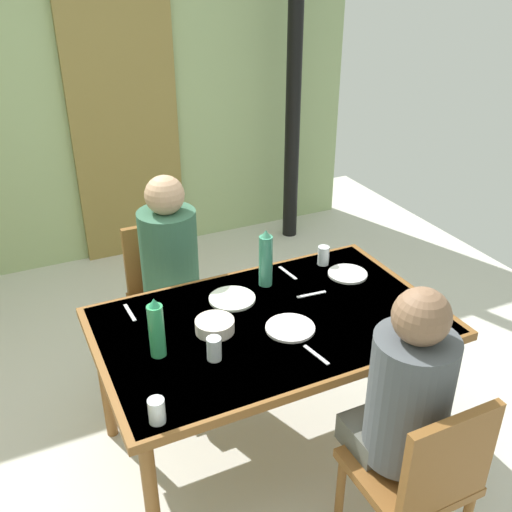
{
  "coord_description": "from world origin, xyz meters",
  "views": [
    {
      "loc": [
        -0.56,
        -2.1,
        2.2
      ],
      "look_at": [
        0.43,
        -0.04,
        0.99
      ],
      "focal_mm": 40.91,
      "sensor_mm": 36.0,
      "label": 1
    }
  ],
  "objects_px": {
    "dining_table": "(270,332)",
    "chair_far_diner": "(166,291)",
    "person_far_diner": "(170,257)",
    "person_near_diner": "(406,393)",
    "serving_bowl_center": "(215,326)",
    "chair_near_diner": "(421,476)",
    "water_bottle_green_far": "(156,329)",
    "water_bottle_green_near": "(266,259)"
  },
  "relations": [
    {
      "from": "dining_table",
      "to": "serving_bowl_center",
      "type": "distance_m",
      "value": 0.27
    },
    {
      "from": "dining_table",
      "to": "water_bottle_green_near",
      "type": "xyz_separation_m",
      "value": [
        0.12,
        0.29,
        0.2
      ]
    },
    {
      "from": "chair_far_diner",
      "to": "person_near_diner",
      "type": "height_order",
      "value": "person_near_diner"
    },
    {
      "from": "chair_far_diner",
      "to": "person_far_diner",
      "type": "height_order",
      "value": "person_far_diner"
    },
    {
      "from": "chair_far_diner",
      "to": "serving_bowl_center",
      "type": "relative_size",
      "value": 5.12
    },
    {
      "from": "chair_far_diner",
      "to": "person_near_diner",
      "type": "xyz_separation_m",
      "value": [
        0.44,
        -1.51,
        0.28
      ]
    },
    {
      "from": "person_near_diner",
      "to": "water_bottle_green_near",
      "type": "height_order",
      "value": "person_near_diner"
    },
    {
      "from": "chair_near_diner",
      "to": "chair_far_diner",
      "type": "relative_size",
      "value": 1.0
    },
    {
      "from": "chair_near_diner",
      "to": "water_bottle_green_far",
      "type": "distance_m",
      "value": 1.14
    },
    {
      "from": "water_bottle_green_near",
      "to": "chair_far_diner",
      "type": "bearing_deg",
      "value": 123.78
    },
    {
      "from": "dining_table",
      "to": "serving_bowl_center",
      "type": "bearing_deg",
      "value": 173.74
    },
    {
      "from": "dining_table",
      "to": "serving_bowl_center",
      "type": "height_order",
      "value": "serving_bowl_center"
    },
    {
      "from": "dining_table",
      "to": "water_bottle_green_far",
      "type": "xyz_separation_m",
      "value": [
        -0.52,
        -0.03,
        0.19
      ]
    },
    {
      "from": "water_bottle_green_far",
      "to": "serving_bowl_center",
      "type": "bearing_deg",
      "value": 11.38
    },
    {
      "from": "person_far_diner",
      "to": "water_bottle_green_far",
      "type": "distance_m",
      "value": 0.77
    },
    {
      "from": "water_bottle_green_far",
      "to": "chair_near_diner",
      "type": "bearing_deg",
      "value": -47.8
    },
    {
      "from": "dining_table",
      "to": "water_bottle_green_near",
      "type": "height_order",
      "value": "water_bottle_green_near"
    },
    {
      "from": "person_far_diner",
      "to": "person_near_diner",
      "type": "bearing_deg",
      "value": 107.75
    },
    {
      "from": "person_far_diner",
      "to": "serving_bowl_center",
      "type": "distance_m",
      "value": 0.66
    },
    {
      "from": "chair_far_diner",
      "to": "person_far_diner",
      "type": "bearing_deg",
      "value": 90.0
    },
    {
      "from": "dining_table",
      "to": "person_far_diner",
      "type": "distance_m",
      "value": 0.73
    },
    {
      "from": "chair_far_diner",
      "to": "chair_near_diner",
      "type": "bearing_deg",
      "value": 104.95
    },
    {
      "from": "person_far_diner",
      "to": "water_bottle_green_near",
      "type": "relative_size",
      "value": 2.62
    },
    {
      "from": "chair_far_diner",
      "to": "person_near_diner",
      "type": "distance_m",
      "value": 1.6
    },
    {
      "from": "water_bottle_green_near",
      "to": "water_bottle_green_far",
      "type": "height_order",
      "value": "water_bottle_green_near"
    },
    {
      "from": "water_bottle_green_far",
      "to": "serving_bowl_center",
      "type": "distance_m",
      "value": 0.29
    },
    {
      "from": "dining_table",
      "to": "chair_far_diner",
      "type": "bearing_deg",
      "value": 106.15
    },
    {
      "from": "dining_table",
      "to": "chair_far_diner",
      "type": "height_order",
      "value": "chair_far_diner"
    },
    {
      "from": "chair_near_diner",
      "to": "serving_bowl_center",
      "type": "distance_m",
      "value": 1.0
    },
    {
      "from": "person_near_diner",
      "to": "water_bottle_green_near",
      "type": "distance_m",
      "value": 0.98
    },
    {
      "from": "chair_near_diner",
      "to": "dining_table",
      "type": "bearing_deg",
      "value": 103.73
    },
    {
      "from": "water_bottle_green_near",
      "to": "serving_bowl_center",
      "type": "distance_m",
      "value": 0.47
    },
    {
      "from": "dining_table",
      "to": "person_far_diner",
      "type": "xyz_separation_m",
      "value": [
        -0.24,
        0.69,
        0.11
      ]
    },
    {
      "from": "person_far_diner",
      "to": "serving_bowl_center",
      "type": "relative_size",
      "value": 4.53
    },
    {
      "from": "chair_near_diner",
      "to": "chair_far_diner",
      "type": "height_order",
      "value": "same"
    },
    {
      "from": "chair_near_diner",
      "to": "water_bottle_green_far",
      "type": "xyz_separation_m",
      "value": [
        -0.72,
        0.8,
        0.36
      ]
    },
    {
      "from": "chair_near_diner",
      "to": "chair_far_diner",
      "type": "xyz_separation_m",
      "value": [
        -0.44,
        1.65,
        0.0
      ]
    },
    {
      "from": "dining_table",
      "to": "chair_near_diner",
      "type": "bearing_deg",
      "value": -76.27
    },
    {
      "from": "chair_near_diner",
      "to": "water_bottle_green_far",
      "type": "relative_size",
      "value": 3.27
    },
    {
      "from": "person_far_diner",
      "to": "water_bottle_green_near",
      "type": "distance_m",
      "value": 0.54
    },
    {
      "from": "chair_far_diner",
      "to": "serving_bowl_center",
      "type": "height_order",
      "value": "chair_far_diner"
    },
    {
      "from": "person_far_diner",
      "to": "water_bottle_green_near",
      "type": "bearing_deg",
      "value": 131.96
    }
  ]
}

